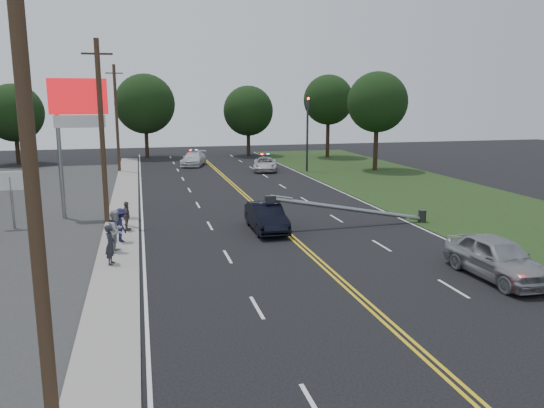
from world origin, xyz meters
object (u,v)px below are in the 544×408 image
object	(u,v)px
utility_pole_near	(33,198)
utility_pole_far	(117,118)
crashed_sedan	(266,217)
waiting_sedan	(497,258)
traffic_signal	(307,127)
bystander_b	(116,231)
small_sign	(11,186)
emergency_a	(265,164)
emergency_b	(194,159)
bystander_a	(110,245)
bystander_c	(121,225)
utility_pole_mid	(102,132)
pylon_sign	(79,114)
bystander_d	(127,216)
fallen_streetlight	(358,210)

from	to	relation	value
utility_pole_near	utility_pole_far	bearing A→B (deg)	90.00
crashed_sedan	waiting_sedan	bearing A→B (deg)	-53.74
traffic_signal	bystander_b	world-z (taller)	traffic_signal
small_sign	traffic_signal	world-z (taller)	traffic_signal
utility_pole_far	emergency_a	xyz separation A→B (m)	(13.67, -2.65, -4.43)
emergency_b	bystander_b	world-z (taller)	bystander_b
utility_pole_far	waiting_sedan	world-z (taller)	utility_pole_far
utility_pole_far	waiting_sedan	size ratio (longest dim) A/B	2.06
bystander_a	bystander_c	xyz separation A→B (m)	(0.33, 3.55, -0.02)
waiting_sedan	bystander_a	xyz separation A→B (m)	(-14.60, 5.11, 0.13)
utility_pole_far	emergency_b	size ratio (longest dim) A/B	2.00
small_sign	emergency_b	distance (m)	28.07
waiting_sedan	small_sign	bearing A→B (deg)	144.05
utility_pole_mid	waiting_sedan	size ratio (longest dim) A/B	2.06
small_sign	emergency_b	size ratio (longest dim) A/B	0.62
emergency_b	pylon_sign	bearing A→B (deg)	-92.98
pylon_sign	bystander_a	bearing A→B (deg)	-79.56
small_sign	emergency_a	distance (m)	26.81
crashed_sedan	bystander_d	bearing A→B (deg)	169.90
small_sign	crashed_sedan	xyz separation A→B (m)	(13.08, -3.78, -1.60)
small_sign	bystander_c	world-z (taller)	small_sign
pylon_sign	utility_pole_far	size ratio (longest dim) A/B	0.80
utility_pole_mid	bystander_c	xyz separation A→B (m)	(0.92, -4.66, -4.15)
pylon_sign	fallen_streetlight	world-z (taller)	pylon_sign
fallen_streetlight	utility_pole_far	size ratio (longest dim) A/B	0.94
traffic_signal	bystander_a	distance (m)	31.37
waiting_sedan	bystander_d	bearing A→B (deg)	140.04
waiting_sedan	bystander_d	xyz separation A→B (m)	(-14.06, 10.86, 0.06)
traffic_signal	emergency_b	world-z (taller)	traffic_signal
pylon_sign	utility_pole_mid	bearing A→B (deg)	-56.98
traffic_signal	emergency_a	xyz separation A→B (m)	(-3.83, 1.36, -3.56)
traffic_signal	crashed_sedan	distance (m)	23.90
crashed_sedan	utility_pole_far	bearing A→B (deg)	108.15
bystander_b	bystander_d	xyz separation A→B (m)	(0.37, 3.86, -0.18)
fallen_streetlight	pylon_sign	bearing A→B (deg)	157.78
pylon_sign	bystander_b	distance (m)	9.89
utility_pole_far	crashed_sedan	size ratio (longest dim) A/B	2.24
traffic_signal	utility_pole_mid	distance (m)	25.12
waiting_sedan	bystander_b	bearing A→B (deg)	151.84
utility_pole_mid	bystander_c	size ratio (longest dim) A/B	6.13
pylon_sign	traffic_signal	size ratio (longest dim) A/B	1.13
traffic_signal	bystander_b	size ratio (longest dim) A/B	3.71
small_sign	bystander_c	bearing A→B (deg)	-39.21
pylon_sign	bystander_a	world-z (taller)	pylon_sign
pylon_sign	bystander_a	distance (m)	11.55
bystander_c	fallen_streetlight	bearing A→B (deg)	-105.41
bystander_a	emergency_a	bearing A→B (deg)	-16.11
pylon_sign	bystander_a	size ratio (longest dim) A/B	4.79
bystander_d	bystander_c	bearing A→B (deg)	-176.04
bystander_a	bystander_d	world-z (taller)	bystander_a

